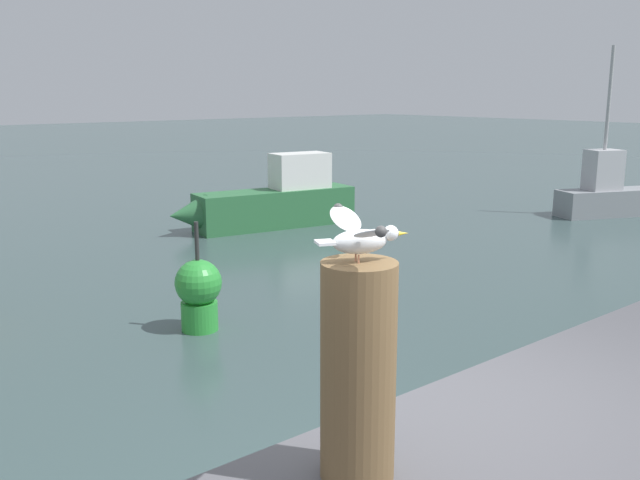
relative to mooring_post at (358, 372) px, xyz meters
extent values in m
cylinder|color=brown|center=(0.00, 0.00, 0.00)|extent=(0.32, 0.32, 0.95)
cylinder|color=tan|center=(-0.02, -0.01, 0.49)|extent=(0.01, 0.01, 0.04)
cylinder|color=tan|center=(0.00, 0.02, 0.49)|extent=(0.01, 0.01, 0.04)
ellipsoid|color=silver|center=(0.00, 0.00, 0.56)|extent=(0.25, 0.18, 0.10)
sphere|color=silver|center=(0.12, -0.05, 0.59)|extent=(0.06, 0.06, 0.06)
cone|color=yellow|center=(0.17, -0.08, 0.58)|extent=(0.05, 0.04, 0.02)
cube|color=silver|center=(-0.13, 0.06, 0.56)|extent=(0.10, 0.10, 0.01)
ellipsoid|color=silver|center=(-0.07, -0.14, 0.63)|extent=(0.20, 0.25, 0.09)
sphere|color=#393939|center=(-0.12, -0.24, 0.65)|extent=(0.04, 0.04, 0.04)
ellipsoid|color=silver|center=(0.06, 0.15, 0.63)|extent=(0.20, 0.25, 0.09)
sphere|color=#393939|center=(0.10, 0.25, 0.65)|extent=(0.04, 0.04, 0.04)
cube|color=#2D6B3D|center=(6.63, 9.73, -1.28)|extent=(3.53, 1.39, 0.78)
cone|color=#2D6B3D|center=(4.72, 10.04, -1.24)|extent=(0.87, 0.87, 0.76)
cube|color=white|center=(7.21, 9.63, -0.51)|extent=(1.30, 0.84, 0.75)
cube|color=gray|center=(13.55, 5.82, -1.37)|extent=(2.95, 1.82, 0.61)
cube|color=#B2B2B7|center=(13.14, 6.00, -0.61)|extent=(0.90, 0.80, 0.91)
cylinder|color=#A5A5A8|center=(13.14, 6.00, 0.99)|extent=(0.08, 0.08, 2.28)
cylinder|color=green|center=(2.09, 5.05, -1.50)|extent=(0.44, 0.44, 0.35)
sphere|color=green|center=(2.09, 5.05, -1.08)|extent=(0.56, 0.56, 0.56)
cylinder|color=#2D2D2D|center=(2.09, 5.05, -0.59)|extent=(0.05, 0.05, 0.50)
camera|label=1|loc=(-1.85, -1.99, 1.15)|focal=38.86mm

